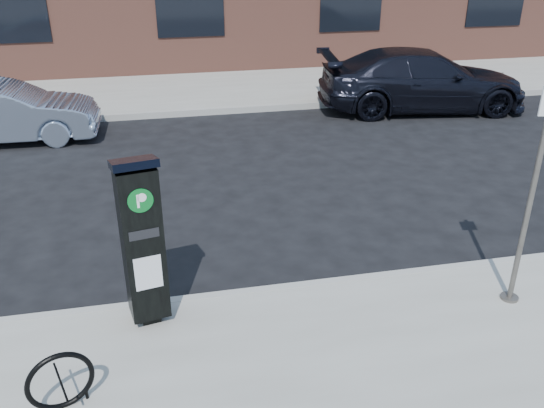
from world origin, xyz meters
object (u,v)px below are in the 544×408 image
object	(u,v)px
car_dark	(422,80)
car_silver	(4,113)
sign_pole	(530,200)
bike_rack	(60,381)
parking_kiosk	(142,241)

from	to	relation	value
car_dark	car_silver	bearing A→B (deg)	99.73
sign_pole	car_dark	distance (m)	8.69
car_dark	bike_rack	bearing A→B (deg)	146.29
parking_kiosk	sign_pole	size ratio (longest dim) A/B	0.75
bike_rack	car_silver	xyz separation A→B (m)	(-2.10, 8.53, 0.19)
sign_pole	car_silver	size ratio (longest dim) A/B	0.69
sign_pole	car_dark	bearing A→B (deg)	80.92
parking_kiosk	bike_rack	size ratio (longest dim) A/B	3.21
car_silver	car_dark	size ratio (longest dim) A/B	0.75
sign_pole	car_silver	xyz separation A→B (m)	(-7.22, 7.81, -0.84)
sign_pole	car_silver	bearing A→B (deg)	141.50
sign_pole	parking_kiosk	bearing A→B (deg)	-177.79
parking_kiosk	car_dark	bearing A→B (deg)	37.21
parking_kiosk	bike_rack	xyz separation A→B (m)	(-0.82, -1.20, -0.73)
parking_kiosk	sign_pole	world-z (taller)	sign_pole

